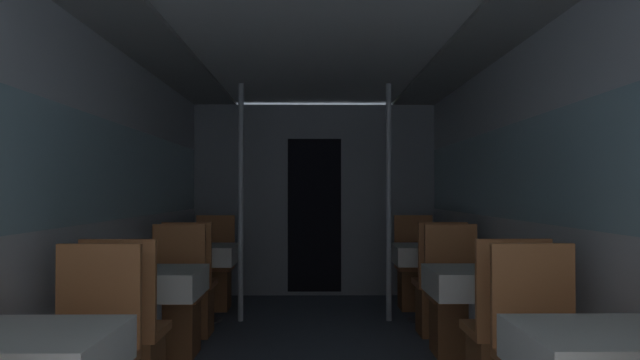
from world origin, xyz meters
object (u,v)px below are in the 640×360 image
dining_table_left_2 (203,258)px  support_pole_right_2 (389,202)px  chair_left_near_1 (126,358)px  chair_right_far_1 (456,314)px  chair_right_near_2 (439,300)px  chair_right_far_2 (416,280)px  dining_table_left_1 (154,287)px  support_pole_left_2 (241,202)px  chair_left_far_1 (174,315)px  dining_table_right_1 (476,287)px  chair_left_far_2 (213,280)px  dining_table_right_2 (426,258)px  chair_left_near_2 (190,301)px  chair_right_near_1 (505,356)px

dining_table_left_2 → support_pole_right_2: (1.79, 0.00, 0.54)m
chair_left_near_1 → chair_right_far_1: 2.47m
chair_right_near_2 → chair_right_far_2: 1.22m
dining_table_left_1 → chair_right_far_1: (2.15, 0.61, -0.30)m
support_pole_right_2 → chair_left_near_1: bearing=-126.1°
support_pole_left_2 → chair_right_near_2: 2.07m
chair_left_far_1 → chair_right_near_2: size_ratio=1.00×
dining_table_left_2 → support_pole_left_2: bearing=0.0°
dining_table_right_1 → dining_table_left_1: bearing=180.0°
chair_left_far_2 → support_pole_left_2: 1.10m
chair_left_far_2 → dining_table_right_2: size_ratio=1.36×
chair_left_far_2 → dining_table_right_1: chair_left_far_2 is taller
support_pole_left_2 → dining_table_right_1: (1.79, -1.84, -0.54)m
chair_right_far_1 → support_pole_right_2: 1.53m
chair_left_near_2 → chair_right_near_2: same height
chair_left_near_1 → dining_table_right_1: (2.15, 0.61, 0.30)m
chair_right_near_2 → dining_table_left_2: bearing=164.1°
chair_left_near_2 → chair_right_far_1: bearing=-16.0°
chair_left_far_2 → chair_right_far_1: same height
chair_left_near_1 → dining_table_right_2: bearing=48.7°
chair_left_far_1 → dining_table_right_1: bearing=164.1°
chair_right_far_1 → chair_right_far_2: (0.00, 1.84, 0.00)m
dining_table_left_1 → dining_table_right_2: same height
chair_right_far_2 → dining_table_right_1: bearing=90.0°
chair_right_far_1 → dining_table_right_2: size_ratio=1.36×
chair_left_near_2 → chair_right_near_2: size_ratio=1.00×
support_pole_left_2 → support_pole_right_2: 1.43m
dining_table_left_1 → support_pole_left_2: support_pole_left_2 is taller
dining_table_left_1 → chair_left_near_2: (0.00, 1.23, -0.30)m
dining_table_left_2 → dining_table_right_1: (2.15, -1.84, 0.00)m
chair_left_far_2 → chair_left_near_2: bearing=90.0°
chair_right_far_1 → support_pole_right_2: (-0.36, 1.23, 0.84)m
dining_table_left_2 → support_pole_left_2: support_pole_left_2 is taller
chair_left_near_2 → support_pole_right_2: (1.79, 0.61, 0.84)m
chair_left_far_2 → chair_right_far_1: (2.15, -1.84, 0.00)m
chair_left_near_1 → dining_table_left_1: bearing=90.0°
dining_table_left_2 → dining_table_right_1: size_ratio=1.00×
chair_left_far_1 → dining_table_right_2: 2.50m
dining_table_right_2 → dining_table_left_2: bearing=180.0°
dining_table_right_2 → chair_right_far_2: chair_right_far_2 is taller
chair_left_near_1 → dining_table_right_2: (2.15, 2.45, 0.30)m
chair_left_far_1 → chair_left_far_2: bearing=-90.0°
dining_table_left_1 → chair_right_far_2: chair_right_far_2 is taller
dining_table_right_1 → chair_right_far_2: bearing=90.0°
dining_table_right_1 → support_pole_right_2: size_ratio=0.32×
chair_left_near_1 → chair_right_far_2: bearing=54.9°
dining_table_left_1 → dining_table_right_1: 2.15m
chair_right_far_1 → chair_left_far_2: bearing=-40.6°
dining_table_right_1 → chair_right_near_2: chair_right_near_2 is taller
chair_right_near_1 → chair_left_near_1: bearing=180.0°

